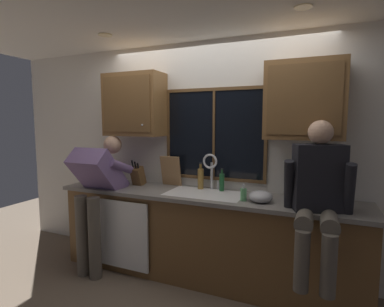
% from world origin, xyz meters
% --- Properties ---
extents(back_wall, '(5.55, 0.12, 2.55)m').
position_xyz_m(back_wall, '(0.00, 0.06, 1.27)').
color(back_wall, silver).
rests_on(back_wall, floor).
extents(ceiling_downlight_left, '(0.14, 0.14, 0.01)m').
position_xyz_m(ceiling_downlight_left, '(-0.95, -0.60, 2.54)').
color(ceiling_downlight_left, '#FFEAB2').
extents(ceiling_downlight_right, '(0.14, 0.14, 0.01)m').
position_xyz_m(ceiling_downlight_right, '(0.95, -0.60, 2.54)').
color(ceiling_downlight_right, '#FFEAB2').
extents(window_glass, '(1.10, 0.02, 0.95)m').
position_xyz_m(window_glass, '(0.03, -0.01, 1.52)').
color(window_glass, black).
extents(window_frame_top, '(1.17, 0.02, 0.04)m').
position_xyz_m(window_frame_top, '(0.03, -0.02, 2.02)').
color(window_frame_top, brown).
extents(window_frame_bottom, '(1.17, 0.02, 0.04)m').
position_xyz_m(window_frame_bottom, '(0.03, -0.02, 1.03)').
color(window_frame_bottom, brown).
extents(window_frame_left, '(0.03, 0.02, 0.95)m').
position_xyz_m(window_frame_left, '(-0.54, -0.02, 1.52)').
color(window_frame_left, brown).
extents(window_frame_right, '(0.03, 0.02, 0.95)m').
position_xyz_m(window_frame_right, '(0.60, -0.02, 1.52)').
color(window_frame_right, brown).
extents(window_mullion_center, '(0.02, 0.02, 0.95)m').
position_xyz_m(window_mullion_center, '(0.03, -0.02, 1.52)').
color(window_mullion_center, brown).
extents(lower_cabinet_run, '(3.15, 0.58, 0.88)m').
position_xyz_m(lower_cabinet_run, '(0.00, -0.29, 0.44)').
color(lower_cabinet_run, brown).
rests_on(lower_cabinet_run, floor).
extents(countertop, '(3.21, 0.62, 0.04)m').
position_xyz_m(countertop, '(0.00, -0.31, 0.90)').
color(countertop, slate).
rests_on(countertop, lower_cabinet_run).
extents(dishwasher_front, '(0.60, 0.02, 0.74)m').
position_xyz_m(dishwasher_front, '(-0.78, -0.61, 0.46)').
color(dishwasher_front, white).
extents(upper_cabinet_left, '(0.70, 0.36, 0.72)m').
position_xyz_m(upper_cabinet_left, '(-0.90, -0.17, 1.86)').
color(upper_cabinet_left, brown).
extents(upper_cabinet_right, '(0.70, 0.36, 0.72)m').
position_xyz_m(upper_cabinet_right, '(0.96, -0.17, 1.86)').
color(upper_cabinet_right, brown).
extents(sink, '(0.80, 0.46, 0.21)m').
position_xyz_m(sink, '(0.03, -0.30, 0.82)').
color(sink, silver).
rests_on(sink, lower_cabinet_run).
extents(faucet, '(0.18, 0.09, 0.40)m').
position_xyz_m(faucet, '(0.04, -0.12, 1.17)').
color(faucet, silver).
rests_on(faucet, countertop).
extents(person_standing, '(0.53, 0.71, 1.50)m').
position_xyz_m(person_standing, '(-1.12, -0.59, 0.94)').
color(person_standing, '#595147').
rests_on(person_standing, floor).
extents(person_sitting_on_counter, '(0.54, 0.65, 1.26)m').
position_xyz_m(person_sitting_on_counter, '(1.11, -0.57, 1.10)').
color(person_sitting_on_counter, '#595147').
rests_on(person_sitting_on_counter, countertop).
extents(knife_block, '(0.12, 0.18, 0.32)m').
position_xyz_m(knife_block, '(-0.84, -0.22, 1.03)').
color(knife_block, brown).
rests_on(knife_block, countertop).
extents(cutting_board, '(0.24, 0.09, 0.35)m').
position_xyz_m(cutting_board, '(-0.47, -0.09, 1.09)').
color(cutting_board, '#997047').
rests_on(cutting_board, countertop).
extents(mixing_bowl, '(0.22, 0.22, 0.11)m').
position_xyz_m(mixing_bowl, '(0.62, -0.39, 0.97)').
color(mixing_bowl, '#B7B7BC').
rests_on(mixing_bowl, countertop).
extents(soap_dispenser, '(0.06, 0.07, 0.16)m').
position_xyz_m(soap_dispenser, '(0.47, -0.41, 0.98)').
color(soap_dispenser, '#59A566').
rests_on(soap_dispenser, countertop).
extents(bottle_green_glass, '(0.07, 0.07, 0.29)m').
position_xyz_m(bottle_green_glass, '(-0.09, -0.12, 1.04)').
color(bottle_green_glass, olive).
rests_on(bottle_green_glass, countertop).
extents(bottle_tall_clear, '(0.05, 0.05, 0.25)m').
position_xyz_m(bottle_tall_clear, '(0.16, -0.12, 1.02)').
color(bottle_tall_clear, '#1E592D').
rests_on(bottle_tall_clear, countertop).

